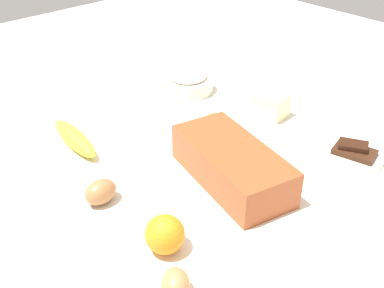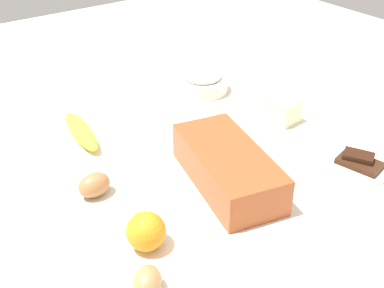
# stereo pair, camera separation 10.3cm
# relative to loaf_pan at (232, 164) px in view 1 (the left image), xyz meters

# --- Properties ---
(ground_plane) EXTENTS (2.40, 2.40, 0.02)m
(ground_plane) POSITION_rel_loaf_pan_xyz_m (0.11, 0.01, -0.05)
(ground_plane) COLOR silver
(loaf_pan) EXTENTS (0.30, 0.19, 0.08)m
(loaf_pan) POSITION_rel_loaf_pan_xyz_m (0.00, 0.00, 0.00)
(loaf_pan) COLOR #9E4723
(loaf_pan) RESTS_ON ground_plane
(flour_bowl) EXTENTS (0.14, 0.14, 0.07)m
(flour_bowl) POSITION_rel_loaf_pan_xyz_m (0.38, -0.22, -0.01)
(flour_bowl) COLOR silver
(flour_bowl) RESTS_ON ground_plane
(banana) EXTENTS (0.19, 0.06, 0.04)m
(banana) POSITION_rel_loaf_pan_xyz_m (0.34, 0.17, -0.02)
(banana) COLOR yellow
(banana) RESTS_ON ground_plane
(orange_fruit) EXTENTS (0.07, 0.07, 0.07)m
(orange_fruit) POSITION_rel_loaf_pan_xyz_m (-0.06, 0.23, -0.01)
(orange_fruit) COLOR orange
(orange_fruit) RESTS_ON ground_plane
(butter_block) EXTENTS (0.10, 0.07, 0.06)m
(butter_block) POSITION_rel_loaf_pan_xyz_m (0.13, -0.28, -0.01)
(butter_block) COLOR #F4EDB2
(butter_block) RESTS_ON ground_plane
(egg_near_butter) EXTENTS (0.07, 0.06, 0.04)m
(egg_near_butter) POSITION_rel_loaf_pan_xyz_m (0.17, -0.12, -0.02)
(egg_near_butter) COLOR #B87C4B
(egg_near_butter) RESTS_ON ground_plane
(egg_beside_bowl) EXTENTS (0.07, 0.07, 0.05)m
(egg_beside_bowl) POSITION_rel_loaf_pan_xyz_m (-0.15, 0.28, -0.02)
(egg_beside_bowl) COLOR #B77C4B
(egg_beside_bowl) RESTS_ON ground_plane
(egg_loose) EXTENTS (0.05, 0.07, 0.05)m
(egg_loose) POSITION_rel_loaf_pan_xyz_m (0.12, 0.24, -0.02)
(egg_loose) COLOR #A36E42
(egg_loose) RESTS_ON ground_plane
(chocolate_plate) EXTENTS (0.13, 0.13, 0.03)m
(chocolate_plate) POSITION_rel_loaf_pan_xyz_m (-0.13, -0.26, -0.03)
(chocolate_plate) COLOR silver
(chocolate_plate) RESTS_ON ground_plane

